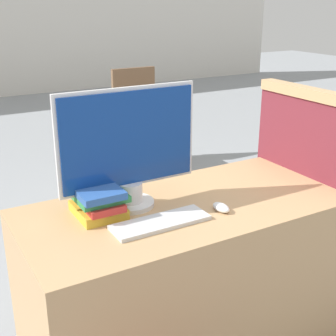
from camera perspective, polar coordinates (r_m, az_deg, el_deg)
The scene contains 7 objects.
desk at distance 2.14m, azimuth 1.93°, elevation -13.36°, with size 1.37×0.66×0.73m.
carrel_divider at distance 2.45m, azimuth 16.21°, elevation -3.86°, with size 0.07×0.68×1.15m.
monitor at distance 1.88m, azimuth -4.80°, elevation 2.45°, with size 0.59×0.20×0.50m.
keyboard at distance 1.80m, azimuth -0.92°, elevation -6.64°, with size 0.39×0.13×0.02m.
mouse at distance 1.92m, azimuth 6.49°, elevation -4.79°, with size 0.05×0.09×0.03m.
book_stack at distance 1.88m, azimuth -8.52°, elevation -3.93°, with size 0.19×0.23×0.12m.
far_chair at distance 4.49m, azimuth -3.47°, elevation 6.79°, with size 0.44×0.44×0.93m.
Camera 1 is at (-0.95, -1.19, 1.54)m, focal length 50.00 mm.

